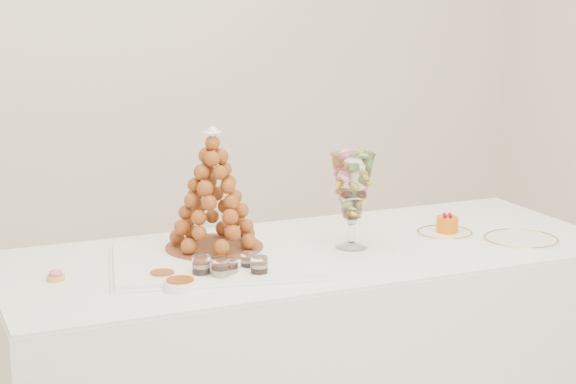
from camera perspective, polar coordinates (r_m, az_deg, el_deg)
buffet_table at (r=3.28m, az=1.37°, el=-9.95°), size 2.07×0.93×0.77m
lace_tray at (r=3.01m, az=-4.36°, el=-4.06°), size 0.72×0.62×0.02m
macaron_vase at (r=3.14m, az=3.84°, el=0.29°), size 0.14×0.14×0.31m
cake_plate at (r=3.38m, az=9.27°, el=-2.43°), size 0.20×0.20×0.01m
spare_plate at (r=3.34m, az=13.63°, el=-2.78°), size 0.26×0.26×0.01m
pink_tart at (r=2.92m, az=-13.61°, el=-4.84°), size 0.05×0.05×0.03m
verrine_a at (r=2.85m, az=-5.15°, el=-4.52°), size 0.07×0.07×0.07m
verrine_b at (r=2.85m, az=-3.45°, el=-4.56°), size 0.05×0.05×0.06m
verrine_c at (r=2.91m, az=-2.37°, el=-4.21°), size 0.05×0.05×0.06m
verrine_d at (r=2.82m, az=-4.02°, el=-4.65°), size 0.06×0.06×0.07m
verrine_e at (r=2.84m, az=-1.72°, el=-4.53°), size 0.05×0.05×0.07m
ramekin_back at (r=2.86m, az=-7.46°, el=-5.02°), size 0.08×0.08×0.02m
ramekin_front at (r=2.77m, az=-6.42°, el=-5.50°), size 0.09×0.09×0.03m
croquembouche at (r=3.07m, az=-4.45°, el=0.13°), size 0.32×0.32×0.39m
mousse_cake at (r=3.38m, az=9.42°, el=-1.89°), size 0.08×0.08×0.07m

